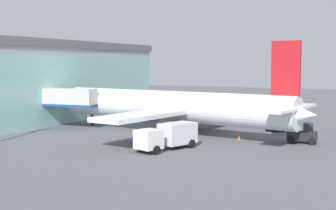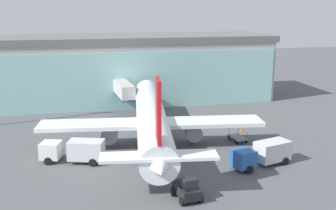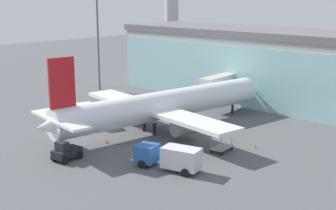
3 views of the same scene
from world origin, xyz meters
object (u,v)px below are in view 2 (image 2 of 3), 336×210
Objects in this scene: airplane at (151,119)px; baggage_cart at (238,137)px; pushback_tug at (187,189)px; jet_bridge at (120,87)px; fuel_truck at (263,153)px; safety_cone_nose at (158,168)px; catering_truck at (75,150)px; safety_cone_wingtip at (241,130)px.

baggage_cart is at bearing -89.57° from airplane.
baggage_cart is 0.87× the size of pushback_tug.
jet_bridge is 31.24m from fuel_truck.
baggage_cart is 14.46m from safety_cone_nose.
fuel_truck reaches higher than pushback_tug.
pushback_tug is at bearing 148.80° from catering_truck.
safety_cone_nose is 18.40m from safety_cone_wingtip.
jet_bridge is at bearing 135.11° from safety_cone_wingtip.
safety_cone_nose is at bearing -142.01° from safety_cone_wingtip.
baggage_cart reaches higher than safety_cone_nose.
pushback_tug reaches higher than safety_cone_nose.
airplane is at bearing -178.55° from jet_bridge.
fuel_truck is at bearing -67.73° from pushback_tug.
catering_truck and fuel_truck have the same top height.
pushback_tug is at bearing -170.60° from airplane.
airplane is 16.11m from pushback_tug.
baggage_cart is at bearing -118.67° from safety_cone_wingtip.
baggage_cart is at bearing -155.24° from catering_truck.
safety_cone_wingtip is (23.46, 6.73, -1.19)m from catering_truck.
pushback_tug is at bearing -125.56° from safety_cone_wingtip.
safety_cone_nose is (-11.93, 1.09, -1.19)m from fuel_truck.
catering_truck is at bearing -30.68° from fuel_truck.
pushback_tug is 6.18× the size of safety_cone_wingtip.
pushback_tug is at bearing 179.15° from jet_bridge.
airplane reaches higher than fuel_truck.
catering_truck is 10.14m from safety_cone_nose.
pushback_tug reaches higher than safety_cone_wingtip.
catering_truck reaches higher than safety_cone_wingtip.
airplane is 12.44× the size of baggage_cart.
jet_bridge reaches higher than baggage_cart.
catering_truck is 13.86× the size of safety_cone_wingtip.
baggage_cart is 5.39× the size of safety_cone_wingtip.
catering_truck is 2.24× the size of pushback_tug.
catering_truck reaches higher than pushback_tug.
airplane is 67.04× the size of safety_cone_wingtip.
jet_bridge is 4.07× the size of pushback_tug.
airplane is 9.49m from safety_cone_nose.
safety_cone_nose is 1.00× the size of safety_cone_wingtip.
airplane is 14.22m from safety_cone_wingtip.
airplane is 4.84× the size of fuel_truck.
airplane is at bearing -5.21° from pushback_tug.
baggage_cart is (11.53, -1.43, -2.97)m from airplane.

